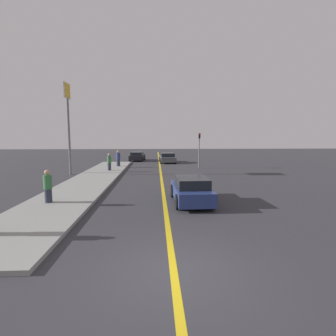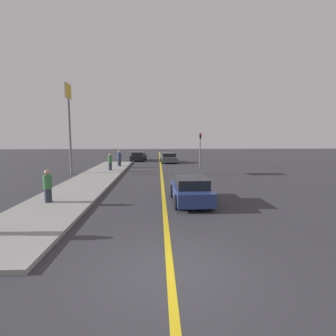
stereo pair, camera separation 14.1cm
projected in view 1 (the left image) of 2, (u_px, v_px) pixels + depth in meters
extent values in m
plane|color=#333338|center=(174.00, 273.00, 6.54)|extent=(120.00, 120.00, 0.00)
cube|color=gold|center=(161.00, 172.00, 24.39)|extent=(0.20, 60.00, 0.01)
cube|color=gray|center=(91.00, 181.00, 19.40)|extent=(3.42, 26.45, 0.15)
cube|color=navy|center=(191.00, 192.00, 13.35)|extent=(1.83, 3.98, 0.66)
cube|color=black|center=(192.00, 182.00, 13.08)|extent=(1.57, 2.21, 0.48)
cylinder|color=black|center=(173.00, 191.00, 14.51)|extent=(0.24, 0.72, 0.71)
cylinder|color=black|center=(202.00, 190.00, 14.64)|extent=(0.24, 0.72, 0.71)
cylinder|color=black|center=(178.00, 202.00, 12.10)|extent=(0.24, 0.72, 0.71)
cylinder|color=black|center=(213.00, 201.00, 12.23)|extent=(0.24, 0.72, 0.71)
cube|color=#4C5156|center=(167.00, 159.00, 32.98)|extent=(2.05, 3.99, 0.60)
cube|color=black|center=(167.00, 155.00, 32.72)|extent=(1.73, 2.23, 0.45)
cylinder|color=black|center=(160.00, 159.00, 34.10)|extent=(0.26, 0.67, 0.66)
cylinder|color=black|center=(173.00, 159.00, 34.28)|extent=(0.26, 0.67, 0.66)
cylinder|color=black|center=(161.00, 161.00, 31.72)|extent=(0.26, 0.67, 0.66)
cylinder|color=black|center=(175.00, 161.00, 31.89)|extent=(0.26, 0.67, 0.66)
cube|color=black|center=(137.00, 157.00, 35.48)|extent=(1.99, 4.05, 0.61)
cube|color=black|center=(137.00, 153.00, 35.22)|extent=(1.67, 2.26, 0.41)
cylinder|color=black|center=(133.00, 158.00, 36.72)|extent=(0.26, 0.64, 0.63)
cylinder|color=black|center=(144.00, 158.00, 36.70)|extent=(0.26, 0.64, 0.63)
cylinder|color=black|center=(130.00, 159.00, 34.29)|extent=(0.26, 0.64, 0.63)
cylinder|color=black|center=(142.00, 159.00, 34.27)|extent=(0.26, 0.64, 0.63)
cylinder|color=#282D3D|center=(48.00, 196.00, 12.78)|extent=(0.34, 0.34, 0.67)
cylinder|color=#336B3D|center=(48.00, 182.00, 12.69)|extent=(0.40, 0.40, 0.67)
sphere|color=tan|center=(47.00, 172.00, 12.63)|extent=(0.26, 0.26, 0.26)
cylinder|color=#282D3D|center=(109.00, 167.00, 24.56)|extent=(0.32, 0.32, 0.67)
cylinder|color=#336B3D|center=(109.00, 160.00, 24.47)|extent=(0.37, 0.37, 0.67)
sphere|color=tan|center=(109.00, 155.00, 24.42)|extent=(0.24, 0.24, 0.24)
cylinder|color=#282D3D|center=(118.00, 163.00, 27.92)|extent=(0.37, 0.37, 0.69)
cylinder|color=navy|center=(118.00, 156.00, 27.84)|extent=(0.44, 0.44, 0.69)
sphere|color=tan|center=(118.00, 152.00, 27.78)|extent=(0.28, 0.28, 0.28)
cylinder|color=slate|center=(199.00, 151.00, 27.28)|extent=(0.12, 0.12, 3.64)
cube|color=black|center=(199.00, 136.00, 26.90)|extent=(0.18, 0.18, 0.55)
sphere|color=red|center=(200.00, 134.00, 26.80)|extent=(0.14, 0.14, 0.14)
cylinder|color=slate|center=(69.00, 137.00, 22.56)|extent=(0.20, 0.20, 6.57)
cube|color=silver|center=(67.00, 91.00, 22.08)|extent=(0.08, 1.47, 1.30)
cube|color=gold|center=(67.00, 91.00, 22.08)|extent=(0.12, 1.35, 1.18)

